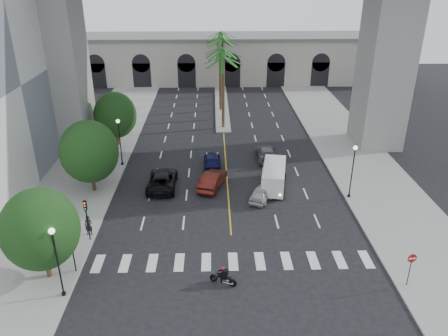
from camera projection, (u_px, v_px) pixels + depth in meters
ground at (232, 250)px, 33.81m from camera, size 140.00×140.00×0.00m
sidewalk_left at (87, 169)px, 47.03m from camera, size 8.00×100.00×0.15m
sidewalk_right at (363, 166)px, 47.75m from camera, size 8.00×100.00×0.15m
median at (222, 106)px, 68.24m from camera, size 2.00×24.00×0.20m
pier_building at (220, 58)px, 81.92m from camera, size 71.00×10.50×8.50m
palm_a at (223, 60)px, 55.39m from camera, size 3.20×3.20×10.30m
palm_b at (223, 53)px, 58.91m from camera, size 3.20×3.20×10.60m
palm_c at (220, 51)px, 62.72m from camera, size 3.20×3.20×10.10m
palm_d at (222, 41)px, 66.05m from camera, size 3.20×3.20×10.90m
palm_e at (220, 40)px, 69.87m from camera, size 3.20×3.20×10.40m
palm_f at (221, 35)px, 73.39m from camera, size 3.20×3.20×10.70m
street_tree_near at (40, 229)px, 29.09m from camera, size 5.20×5.20×6.89m
street_tree_mid at (89, 152)px, 40.80m from camera, size 5.44×5.44×7.21m
street_tree_far at (115, 115)px, 51.82m from camera, size 5.04×5.04×6.68m
lamp_post_left_near at (57, 257)px, 27.65m from camera, size 0.40×0.40×5.35m
lamp_post_left_far at (120, 138)px, 46.70m from camera, size 0.40×0.40×5.35m
lamp_post_right at (353, 167)px, 39.99m from camera, size 0.40×0.40×5.35m
traffic_signal_near at (71, 243)px, 30.22m from camera, size 0.25×0.18×3.65m
traffic_signal_far at (86, 214)px, 33.85m from camera, size 0.25×0.18×3.65m
motorcycle_rider at (224, 277)px, 29.87m from camera, size 1.87×0.88×1.44m
car_a at (261, 193)px, 40.86m from camera, size 2.94×4.18×1.32m
car_b at (212, 180)px, 43.04m from camera, size 3.09×5.24×1.63m
car_c at (162, 180)px, 43.05m from camera, size 2.73×5.82×1.61m
car_d at (266, 153)px, 49.32m from camera, size 2.22×5.30×1.53m
car_e at (212, 160)px, 47.47m from camera, size 1.89×4.56×1.55m
cargo_van at (274, 176)px, 42.62m from camera, size 3.07×5.89×2.39m
pedestrian_a at (89, 225)px, 35.11m from camera, size 0.63×0.41×1.72m
pedestrian_b at (43, 208)px, 37.37m from camera, size 1.15×1.02×1.98m
do_not_enter_sign at (411, 263)px, 29.12m from camera, size 0.65×0.11×2.67m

